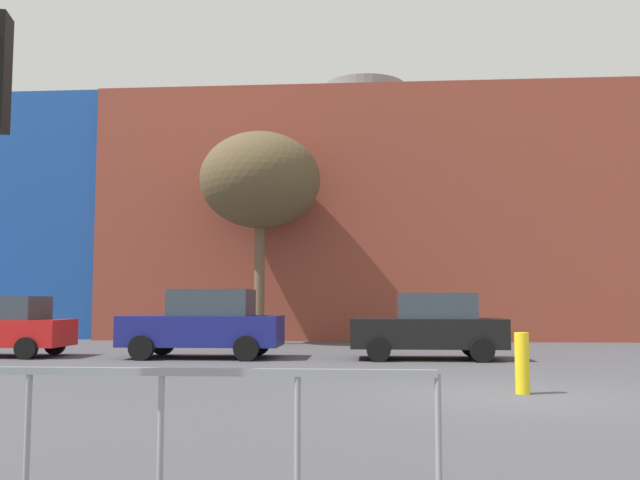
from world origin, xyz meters
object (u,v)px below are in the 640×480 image
object	(u,v)px
parked_car_1	(205,324)
parked_car_2	(430,326)
parked_car_0	(1,327)
bare_tree_0	(260,181)
bollard_yellow_0	(522,363)

from	to	relation	value
parked_car_1	parked_car_2	size ratio (longest dim) A/B	1.06
parked_car_0	parked_car_2	bearing A→B (deg)	-180.00
parked_car_0	parked_car_1	xyz separation A→B (m)	(5.82, -0.00, 0.09)
bare_tree_0	bollard_yellow_0	size ratio (longest dim) A/B	7.56
parked_car_0	parked_car_2	distance (m)	11.95
bare_tree_0	parked_car_2	bearing A→B (deg)	-47.16
parked_car_2	bare_tree_0	world-z (taller)	bare_tree_0
bollard_yellow_0	parked_car_0	bearing A→B (deg)	151.98
parked_car_0	bare_tree_0	bearing A→B (deg)	-136.49
parked_car_1	parked_car_2	distance (m)	6.12
parked_car_1	bare_tree_0	xyz separation A→B (m)	(0.53, 6.03, 5.01)
bare_tree_0	bollard_yellow_0	distance (m)	15.47
parked_car_2	bollard_yellow_0	distance (m)	6.95
parked_car_1	bare_tree_0	distance (m)	7.86
parked_car_2	bollard_yellow_0	world-z (taller)	parked_car_2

